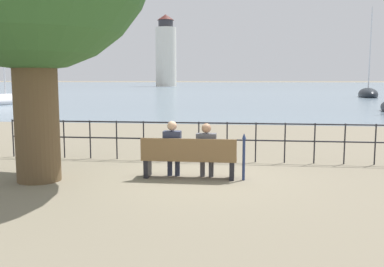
{
  "coord_description": "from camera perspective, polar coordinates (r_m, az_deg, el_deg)",
  "views": [
    {
      "loc": [
        1.18,
        -9.19,
        2.16
      ],
      "look_at": [
        0.0,
        0.5,
        0.92
      ],
      "focal_mm": 40.0,
      "sensor_mm": 36.0,
      "label": 1
    }
  ],
  "objects": [
    {
      "name": "park_bench",
      "position": [
        9.36,
        -0.42,
        -3.36
      ],
      "size": [
        2.08,
        0.45,
        0.9
      ],
      "color": "brown",
      "rests_on": "ground_plane"
    },
    {
      "name": "harbor_lighthouse",
      "position": [
        133.95,
        -3.5,
        10.64
      ],
      "size": [
        6.38,
        6.38,
        21.81
      ],
      "color": "silver",
      "rests_on": "ground_plane"
    },
    {
      "name": "closed_umbrella",
      "position": [
        9.24,
        6.92,
        -2.75
      ],
      "size": [
        0.09,
        0.09,
        1.02
      ],
      "color": "navy",
      "rests_on": "ground_plane"
    },
    {
      "name": "sailboat_3",
      "position": [
        41.62,
        -23.58,
        4.03
      ],
      "size": [
        3.88,
        9.13,
        7.45
      ],
      "rotation": [
        0.0,
        0.0,
        -0.15
      ],
      "color": "silver",
      "rests_on": "ground_plane"
    },
    {
      "name": "seated_person_right",
      "position": [
        9.36,
        1.93,
        -1.95
      ],
      "size": [
        0.43,
        0.35,
        1.22
      ],
      "color": "#4C4C51",
      "rests_on": "ground_plane"
    },
    {
      "name": "ground_plane",
      "position": [
        9.51,
        -0.37,
        -5.91
      ],
      "size": [
        1000.0,
        1000.0,
        0.0
      ],
      "primitive_type": "plane",
      "color": "#7A705B"
    },
    {
      "name": "seated_person_left",
      "position": [
        9.45,
        -2.62,
        -1.74
      ],
      "size": [
        0.39,
        0.35,
        1.26
      ],
      "color": "#2D3347",
      "rests_on": "ground_plane"
    },
    {
      "name": "harbor_water",
      "position": [
        170.51,
        6.58,
        6.47
      ],
      "size": [
        600.0,
        300.0,
        0.01
      ],
      "color": "slate",
      "rests_on": "ground_plane"
    },
    {
      "name": "sailboat_1",
      "position": [
        56.87,
        22.41,
        4.89
      ],
      "size": [
        3.12,
        7.22,
        11.26
      ],
      "rotation": [
        0.0,
        0.0,
        -0.14
      ],
      "color": "black",
      "rests_on": "ground_plane"
    },
    {
      "name": "promenade_railing",
      "position": [
        11.34,
        0.91,
        -0.2
      ],
      "size": [
        10.53,
        0.04,
        1.05
      ],
      "color": "black",
      "rests_on": "ground_plane"
    }
  ]
}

